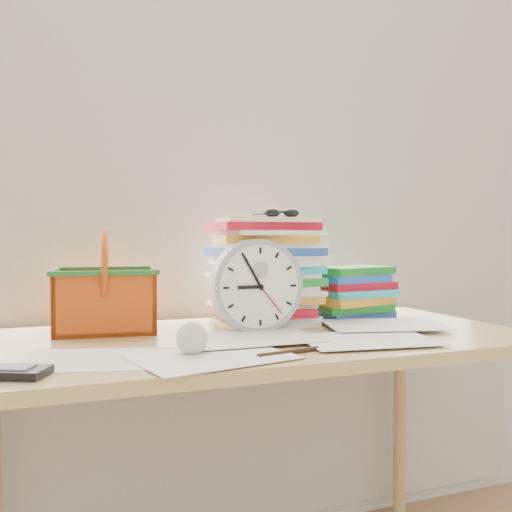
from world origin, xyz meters
name	(u,v)px	position (x,y,z in m)	size (l,w,h in m)	color
curtain	(215,143)	(0.00, 1.98, 1.30)	(2.40, 0.01, 2.50)	beige
desk	(259,364)	(0.00, 1.60, 0.68)	(1.40, 0.70, 0.75)	tan
paper_stack	(266,271)	(0.09, 1.77, 0.90)	(0.31, 0.26, 0.31)	white
clock	(256,286)	(0.01, 1.64, 0.87)	(0.25, 0.25, 0.05)	#989CA9
sunglasses	(282,213)	(0.12, 1.73, 1.07)	(0.12, 0.10, 0.03)	black
book_stack	(353,292)	(0.38, 1.78, 0.83)	(0.27, 0.21, 0.16)	white
basket	(105,282)	(-0.36, 1.80, 0.88)	(0.27, 0.21, 0.27)	#E15B15
crumpled_ball	(191,338)	(-0.23, 1.43, 0.79)	(0.07, 0.07, 0.07)	silver
pen	(289,352)	(-0.03, 1.35, 0.76)	(0.01, 0.01, 0.16)	black
calculator	(3,372)	(-0.59, 1.37, 0.76)	(0.16, 0.07, 0.02)	black
scattered_papers	(259,333)	(0.00, 1.60, 0.76)	(1.26, 0.42, 0.02)	white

